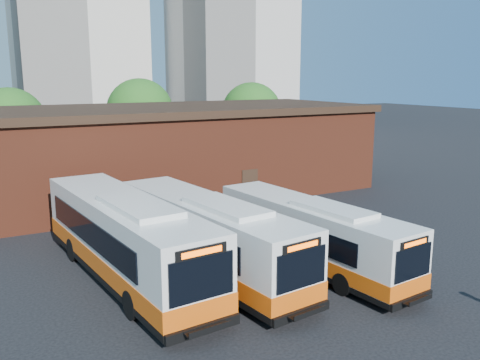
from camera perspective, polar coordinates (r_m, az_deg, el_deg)
ground at (r=22.00m, az=12.80°, el=-11.48°), size 220.00×220.00×0.00m
bus_west at (r=22.13m, az=-12.72°, el=-6.73°), size 3.99×13.65×3.67m
bus_midwest at (r=22.36m, az=-3.68°, el=-6.56°), size 4.05×12.77×3.43m
bus_mideast at (r=23.26m, az=7.93°, el=-6.32°), size 3.47×11.54×3.10m
depot_building at (r=37.93m, az=-7.40°, el=3.49°), size 28.60×12.60×6.40m
tree_west at (r=47.28m, az=-24.40°, el=5.83°), size 6.00×6.00×7.65m
tree_mid at (r=51.55m, az=-11.15°, el=7.51°), size 6.56×6.56×8.36m
tree_east at (r=53.30m, az=1.30°, el=7.58°), size 6.24×6.24×7.96m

